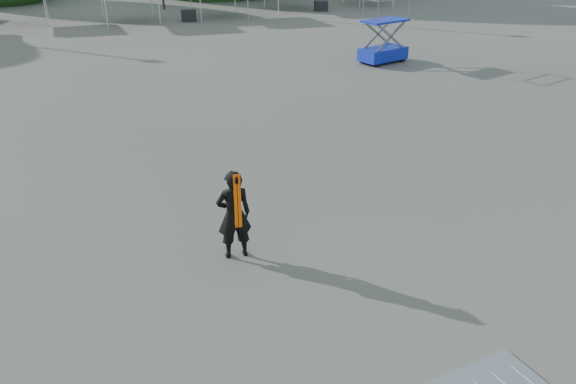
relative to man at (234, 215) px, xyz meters
name	(u,v)px	position (x,y,z in m)	size (l,w,h in m)	color
ground	(261,214)	(1.01, 1.49, -0.93)	(120.00, 120.00, 0.00)	#474442
man	(234,215)	(0.00, 0.00, 0.00)	(0.69, 0.48, 1.84)	black
scissor_lift	(385,31)	(10.76, 13.45, 0.51)	(2.42, 1.66, 2.84)	#0C10A5
crate_mid	(189,16)	(4.67, 27.72, -0.57)	(0.90, 0.70, 0.70)	black
crate_east	(321,6)	(14.34, 28.81, -0.58)	(0.88, 0.69, 0.69)	black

